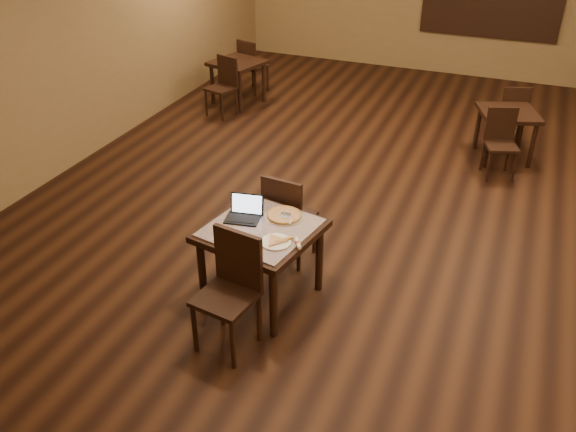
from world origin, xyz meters
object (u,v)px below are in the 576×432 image
at_px(pizza_pan, 284,216).
at_px(other_table_b_chair_near, 224,83).
at_px(other_table_b_chair_far, 250,63).
at_px(other_table_a_chair_near, 501,138).
at_px(other_table_b, 238,68).
at_px(laptop, 245,212).
at_px(other_table_a_chair_far, 512,111).
at_px(chair_main_far, 287,214).
at_px(other_table_a, 507,119).
at_px(chair_main_near, 232,284).
at_px(tiled_table, 261,237).

xyz_separation_m(pizza_pan, other_table_b_chair_near, (-2.53, 3.72, -0.26)).
distance_m(pizza_pan, other_table_b_chair_far, 5.42).
xyz_separation_m(other_table_a_chair_near, other_table_b, (-4.16, 1.06, 0.09)).
distance_m(laptop, other_table_a_chair_near, 3.86).
bearing_deg(other_table_b, other_table_a_chair_far, 14.35).
distance_m(chair_main_far, other_table_a_chair_near, 3.30).
bearing_deg(pizza_pan, other_table_a, 66.06).
bearing_deg(chair_main_near, other_table_b_chair_far, 122.37).
relative_size(other_table_a_chair_far, other_table_b_chair_near, 0.96).
distance_m(chair_main_near, other_table_a, 4.86).
height_order(laptop, other_table_b_chair_far, laptop).
bearing_deg(other_table_a_chair_far, chair_main_near, 50.59).
xyz_separation_m(other_table_a_chair_far, other_table_b_chair_near, (-4.20, -0.47, 0.02)).
height_order(laptop, other_table_b_chair_near, laptop).
height_order(chair_main_near, other_table_a_chair_near, chair_main_near).
height_order(chair_main_near, other_table_b_chair_near, chair_main_near).
distance_m(pizza_pan, other_table_a_chair_near, 3.58).
bearing_deg(other_table_a_chair_near, pizza_pan, -136.94).
bearing_deg(other_table_a_chair_near, other_table_b, 145.65).
xyz_separation_m(tiled_table, other_table_b, (-2.43, 4.48, -0.09)).
bearing_deg(laptop, tiled_table, -36.57).
bearing_deg(chair_main_far, chair_main_near, 96.24).
height_order(tiled_table, chair_main_far, chair_main_far).
distance_m(chair_main_near, other_table_b, 5.65).
bearing_deg(other_table_b_chair_near, other_table_b, 107.22).
height_order(tiled_table, other_table_b, tiled_table).
height_order(laptop, other_table_a, laptop).
height_order(chair_main_far, other_table_a, chair_main_far).
relative_size(chair_main_near, other_table_b_chair_near, 1.14).
xyz_separation_m(laptop, other_table_a_chair_far, (1.98, 4.33, -0.33)).
height_order(chair_main_near, chair_main_far, chair_main_near).
bearing_deg(other_table_b_chair_near, other_table_a, 14.58).
xyz_separation_m(chair_main_near, other_table_a_chair_far, (1.77, 5.04, -0.09)).
bearing_deg(laptop, other_table_b, 106.48).
bearing_deg(other_table_a_chair_far, other_table_a, 66.98).
height_order(other_table_a_chair_near, other_table_b_chair_far, other_table_b_chair_far).
bearing_deg(pizza_pan, other_table_b, 121.07).
distance_m(tiled_table, other_table_a, 4.30).
height_order(other_table_a_chair_near, other_table_b, other_table_a_chair_near).
bearing_deg(chair_main_near, other_table_a_chair_near, 75.57).
xyz_separation_m(chair_main_near, other_table_a, (1.74, 4.54, -0.02)).
xyz_separation_m(laptop, pizza_pan, (0.32, 0.14, -0.05)).
relative_size(tiled_table, pizza_pan, 3.06).
bearing_deg(tiled_table, other_table_a, 76.34).
bearing_deg(pizza_pan, other_table_a_chair_far, 68.36).
distance_m(tiled_table, other_table_b, 5.10).
relative_size(laptop, other_table_a_chair_near, 0.39).
distance_m(pizza_pan, other_table_a_chair_far, 4.52).
bearing_deg(pizza_pan, chair_main_near, -97.13).
height_order(laptop, pizza_pan, laptop).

